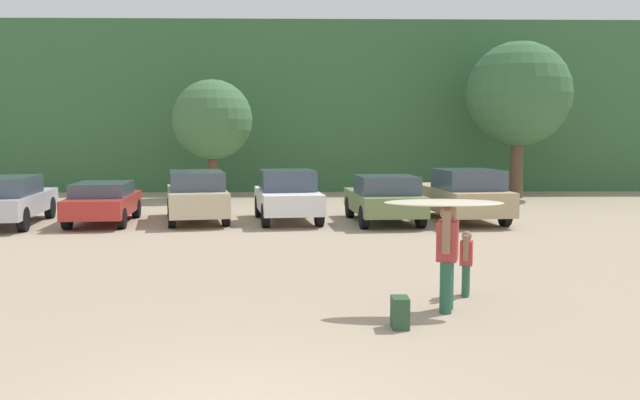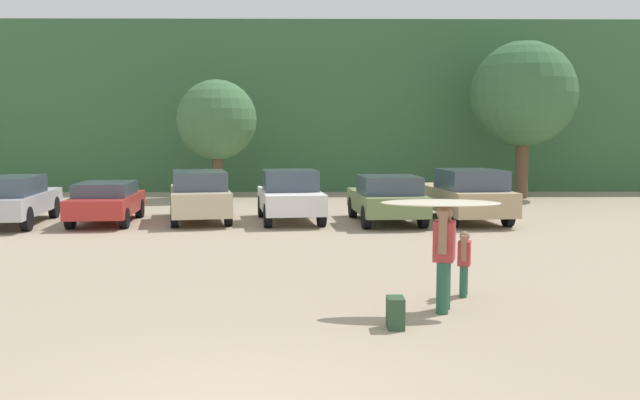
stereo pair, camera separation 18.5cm
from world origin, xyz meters
TOP-DOWN VIEW (x-y plane):
  - hillside_ridge at (0.00, 31.95)m, footprint 108.00×12.00m
  - tree_center_right at (-3.11, 22.53)m, footprint 3.34×3.34m
  - tree_right at (9.80, 22.74)m, footprint 4.43×4.43m
  - parked_car_silver at (-8.20, 14.20)m, footprint 2.41×4.92m
  - parked_car_red at (-5.45, 14.66)m, footprint 2.02×4.12m
  - parked_car_champagne at (-2.67, 15.11)m, footprint 2.57×4.55m
  - parked_car_white at (0.19, 15.00)m, footprint 2.32×4.12m
  - parked_car_olive_green at (3.18, 14.57)m, footprint 2.22×4.25m
  - parked_car_tan at (5.70, 14.98)m, footprint 2.40×4.83m
  - person_adult at (2.94, 3.97)m, footprint 0.41×0.71m
  - person_child at (3.48, 4.97)m, footprint 0.28×0.43m
  - surfboard_cream at (2.88, 4.00)m, footprint 1.88×0.65m
  - backpack_dropped at (2.08, 3.04)m, footprint 0.24×0.34m

SIDE VIEW (x-z plane):
  - backpack_dropped at x=2.08m, z-range 0.00..0.45m
  - person_child at x=3.48m, z-range 0.07..1.19m
  - parked_car_red at x=-5.45m, z-range 0.06..1.33m
  - parked_car_olive_green at x=3.18m, z-range 0.03..1.52m
  - parked_car_silver at x=-8.20m, z-range 0.06..1.55m
  - parked_car_white at x=0.19m, z-range 0.02..1.64m
  - parked_car_champagne at x=-2.67m, z-range 0.04..1.63m
  - parked_car_tan at x=5.70m, z-range 0.01..1.67m
  - person_adult at x=2.94m, z-range 0.11..1.78m
  - surfboard_cream at x=2.88m, z-range 1.64..1.76m
  - tree_center_right at x=-3.11m, z-range 0.81..5.81m
  - hillside_ridge at x=0.00m, z-range 0.00..8.03m
  - tree_right at x=9.80m, z-range 1.08..7.71m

